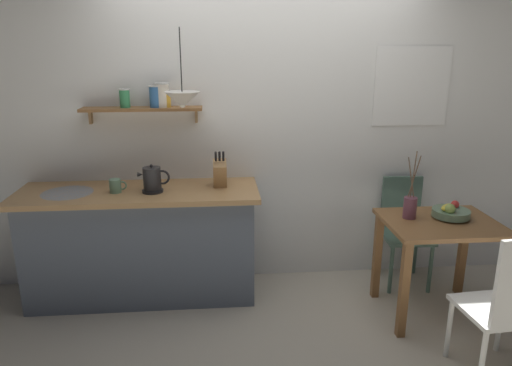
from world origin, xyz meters
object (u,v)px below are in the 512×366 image
at_px(electric_kettle, 153,180).
at_px(pendant_lamp, 182,99).
at_px(fruit_bowl, 451,212).
at_px(coffee_mug_by_sink, 116,186).
at_px(knife_block, 220,173).
at_px(twig_vase, 410,206).
at_px(dining_table, 439,240).
at_px(dining_chair_near, 509,303).
at_px(dining_chair_far, 404,226).

height_order(electric_kettle, pendant_lamp, pendant_lamp).
height_order(fruit_bowl, coffee_mug_by_sink, coffee_mug_by_sink).
bearing_deg(pendant_lamp, knife_block, 26.40).
bearing_deg(knife_block, twig_vase, -16.12).
distance_m(dining_table, dining_chair_near, 0.77).
bearing_deg(twig_vase, coffee_mug_by_sink, 171.84).
bearing_deg(fruit_bowl, dining_chair_near, -91.89).
xyz_separation_m(dining_chair_near, fruit_bowl, (0.03, 0.82, 0.27)).
height_order(dining_chair_far, electric_kettle, electric_kettle).
bearing_deg(dining_chair_far, fruit_bowl, -75.66).
bearing_deg(dining_table, pendant_lamp, 169.03).
xyz_separation_m(fruit_bowl, pendant_lamp, (-1.93, 0.30, 0.80)).
bearing_deg(twig_vase, pendant_lamp, 170.58).
bearing_deg(dining_chair_near, twig_vase, 107.73).
height_order(fruit_bowl, electric_kettle, electric_kettle).
bearing_deg(dining_table, dining_chair_near, -85.11).
height_order(dining_chair_near, fruit_bowl, dining_chair_near).
bearing_deg(pendant_lamp, twig_vase, -9.42).
bearing_deg(dining_table, twig_vase, 157.41).
relative_size(dining_chair_far, pendant_lamp, 1.63).
xyz_separation_m(twig_vase, pendant_lamp, (-1.63, 0.27, 0.76)).
relative_size(dining_chair_far, electric_kettle, 3.77).
xyz_separation_m(electric_kettle, knife_block, (0.50, 0.10, 0.02)).
bearing_deg(dining_table, fruit_bowl, 30.69).
distance_m(dining_chair_near, knife_block, 2.12).
relative_size(fruit_bowl, pendant_lamp, 0.49).
distance_m(twig_vase, knife_block, 1.44).
bearing_deg(pendant_lamp, fruit_bowl, -8.88).
xyz_separation_m(dining_chair_far, twig_vase, (-0.17, -0.47, 0.34)).
bearing_deg(fruit_bowl, dining_table, -149.31).
distance_m(dining_chair_far, electric_kettle, 2.12).
distance_m(dining_table, knife_block, 1.71).
bearing_deg(electric_kettle, fruit_bowl, -8.57).
distance_m(knife_block, coffee_mug_by_sink, 0.79).
bearing_deg(fruit_bowl, twig_vase, 174.07).
bearing_deg(coffee_mug_by_sink, pendant_lamp, -4.17).
xyz_separation_m(dining_chair_near, electric_kettle, (-2.15, 1.15, 0.47)).
bearing_deg(twig_vase, knife_block, 163.88).
bearing_deg(pendant_lamp, coffee_mug_by_sink, 175.83).
xyz_separation_m(fruit_bowl, twig_vase, (-0.30, 0.03, 0.04)).
height_order(dining_table, dining_chair_near, dining_chair_near).
bearing_deg(pendant_lamp, electric_kettle, 173.91).
xyz_separation_m(dining_chair_near, coffee_mug_by_sink, (-2.43, 1.16, 0.43)).
bearing_deg(twig_vase, dining_chair_near, -72.27).
xyz_separation_m(knife_block, pendant_lamp, (-0.26, -0.13, 0.58)).
height_order(dining_table, fruit_bowl, fruit_bowl).
relative_size(dining_table, dining_chair_near, 0.83).
bearing_deg(dining_chair_far, knife_block, -177.28).
height_order(dining_chair_near, electric_kettle, electric_kettle).
xyz_separation_m(dining_table, twig_vase, (-0.21, 0.09, 0.23)).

